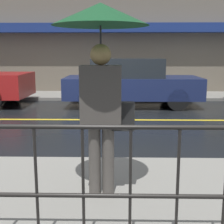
# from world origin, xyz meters

# --- Properties ---
(ground_plane) EXTENTS (80.00, 80.00, 0.00)m
(ground_plane) POSITION_xyz_m (0.00, 0.00, 0.00)
(ground_plane) COLOR black
(sidewalk_near) EXTENTS (28.00, 2.45, 0.10)m
(sidewalk_near) POSITION_xyz_m (0.00, -4.37, 0.05)
(sidewalk_near) COLOR gray
(sidewalk_near) RESTS_ON ground_plane
(sidewalk_far) EXTENTS (28.00, 1.99, 0.10)m
(sidewalk_far) POSITION_xyz_m (0.00, 4.13, 0.05)
(sidewalk_far) COLOR gray
(sidewalk_far) RESTS_ON ground_plane
(lane_marking) EXTENTS (25.20, 0.12, 0.01)m
(lane_marking) POSITION_xyz_m (0.00, 0.00, 0.00)
(lane_marking) COLOR gold
(lane_marking) RESTS_ON ground_plane
(building_storefront) EXTENTS (28.00, 0.85, 6.41)m
(building_storefront) POSITION_xyz_m (0.00, 5.25, 3.17)
(building_storefront) COLOR #706656
(building_storefront) RESTS_ON ground_plane
(pedestrian) EXTENTS (0.99, 0.99, 2.03)m
(pedestrian) POSITION_xyz_m (0.82, -4.36, 1.69)
(pedestrian) COLOR #4C4742
(pedestrian) RESTS_ON sidewalk_near
(car_navy) EXTENTS (4.15, 1.78, 1.48)m
(car_navy) POSITION_xyz_m (1.38, 2.13, 0.75)
(car_navy) COLOR #19234C
(car_navy) RESTS_ON ground_plane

